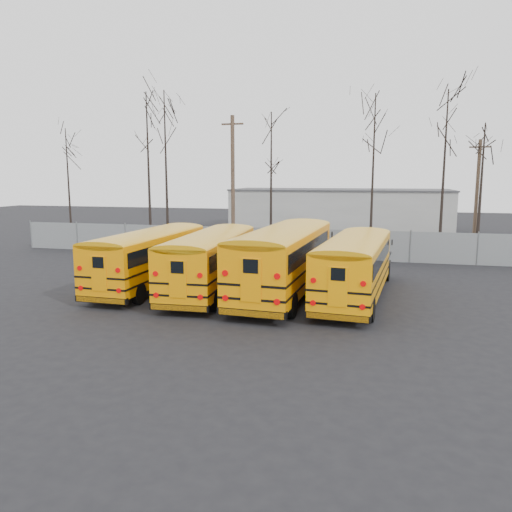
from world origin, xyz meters
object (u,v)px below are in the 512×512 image
(bus_a, at_px, (151,253))
(bus_c, at_px, (285,255))
(bus_b, at_px, (212,256))
(bus_d, at_px, (355,262))
(utility_pole_right, at_px, (477,195))
(utility_pole_left, at_px, (233,178))

(bus_a, height_order, bus_c, bus_c)
(bus_b, relative_size, bus_c, 0.90)
(bus_d, height_order, utility_pole_right, utility_pole_right)
(bus_d, bearing_deg, utility_pole_right, 70.17)
(bus_c, relative_size, utility_pole_right, 1.46)
(bus_c, xyz_separation_m, bus_d, (3.20, -0.12, -0.20))
(bus_b, xyz_separation_m, utility_pole_right, (14.49, 16.90, 2.42))
(bus_b, height_order, bus_d, bus_b)
(bus_c, bearing_deg, bus_d, 1.47)
(bus_b, height_order, bus_c, bus_c)
(bus_a, xyz_separation_m, utility_pole_left, (-0.75, 17.01, 3.59))
(bus_d, bearing_deg, bus_b, -174.02)
(utility_pole_left, height_order, utility_pole_right, utility_pole_left)
(bus_a, xyz_separation_m, bus_d, (9.99, -0.21, 0.01))
(bus_a, height_order, utility_pole_right, utility_pole_right)
(utility_pole_left, bearing_deg, bus_c, -63.88)
(bus_b, relative_size, utility_pole_left, 1.03)
(bus_b, distance_m, utility_pole_left, 18.15)
(bus_c, relative_size, bus_d, 1.11)
(bus_c, relative_size, utility_pole_left, 1.14)
(bus_b, xyz_separation_m, bus_d, (6.71, 0.11, -0.01))
(utility_pole_right, bearing_deg, utility_pole_left, -175.32)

